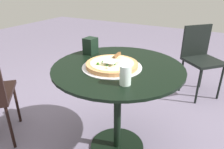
# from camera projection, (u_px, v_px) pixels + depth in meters

# --- Properties ---
(ground_plane) EXTENTS (10.00, 10.00, 0.00)m
(ground_plane) POSITION_uv_depth(u_px,v_px,m) (117.00, 147.00, 1.75)
(ground_plane) COLOR slate
(patio_table) EXTENTS (0.92, 0.92, 0.73)m
(patio_table) POSITION_uv_depth(u_px,v_px,m) (118.00, 87.00, 1.52)
(patio_table) COLOR black
(patio_table) RESTS_ON ground
(pizza_on_tray) EXTENTS (0.41, 0.41, 0.05)m
(pizza_on_tray) POSITION_uv_depth(u_px,v_px,m) (112.00, 65.00, 1.43)
(pizza_on_tray) COLOR silver
(pizza_on_tray) RESTS_ON patio_table
(pizza_server) EXTENTS (0.09, 0.21, 0.02)m
(pizza_server) POSITION_uv_depth(u_px,v_px,m) (114.00, 58.00, 1.43)
(pizza_server) COLOR silver
(pizza_server) RESTS_ON pizza_on_tray
(drinking_cup) EXTENTS (0.07, 0.07, 0.11)m
(drinking_cup) POSITION_uv_depth(u_px,v_px,m) (125.00, 75.00, 1.17)
(drinking_cup) COLOR white
(drinking_cup) RESTS_ON patio_table
(napkin_dispenser) EXTENTS (0.09, 0.10, 0.13)m
(napkin_dispenser) POSITION_uv_depth(u_px,v_px,m) (90.00, 46.00, 1.68)
(napkin_dispenser) COLOR black
(napkin_dispenser) RESTS_ON patio_table
(patio_chair_corner) EXTENTS (0.52, 0.52, 0.81)m
(patio_chair_corner) POSITION_uv_depth(u_px,v_px,m) (200.00, 55.00, 2.41)
(patio_chair_corner) COLOR black
(patio_chair_corner) RESTS_ON ground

